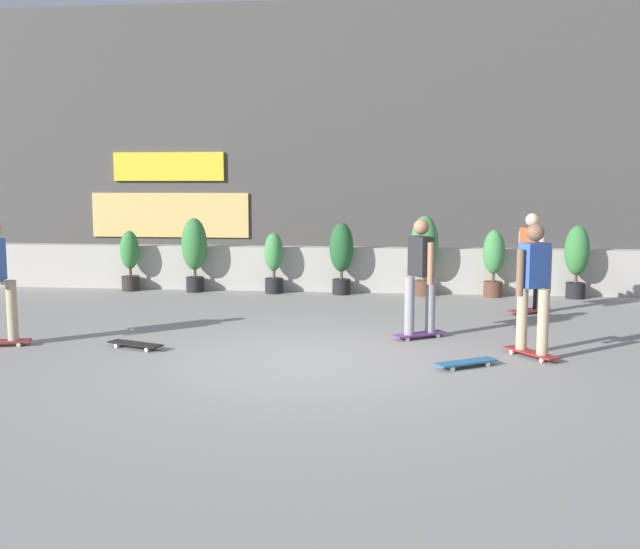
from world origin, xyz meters
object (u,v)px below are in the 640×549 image
(skater_foreground, at_px, (421,273))
(potted_plant_3, at_px, (342,253))
(potted_plant_0, at_px, (130,258))
(skateboard_near_camera, at_px, (135,344))
(skater_far_right, at_px, (534,284))
(potted_plant_2, at_px, (274,261))
(skateboard_aside, at_px, (466,362))
(potted_plant_4, at_px, (424,249))
(potted_plant_6, at_px, (577,257))
(skater_far_left, at_px, (531,258))
(potted_plant_5, at_px, (494,260))
(potted_plant_1, at_px, (194,249))

(skater_foreground, bearing_deg, potted_plant_3, 109.91)
(potted_plant_0, xyz_separation_m, skateboard_near_camera, (2.02, -5.10, -0.60))
(skater_far_right, bearing_deg, skater_foreground, 144.12)
(potted_plant_2, height_order, skateboard_near_camera, potted_plant_2)
(potted_plant_3, xyz_separation_m, skateboard_aside, (1.98, -5.62, -0.75))
(skateboard_near_camera, bearing_deg, potted_plant_4, 52.26)
(potted_plant_6, bearing_deg, skater_foreground, -127.12)
(skater_far_left, bearing_deg, skater_foreground, -130.57)
(potted_plant_2, xyz_separation_m, skateboard_near_camera, (-0.97, -5.10, -0.59))
(potted_plant_4, relative_size, potted_plant_5, 1.20)
(skater_far_right, height_order, skateboard_aside, skater_far_right)
(potted_plant_1, xyz_separation_m, skater_far_right, (5.82, -5.02, 0.07))
(potted_plant_4, bearing_deg, potted_plant_6, 0.00)
(potted_plant_5, height_order, potted_plant_6, potted_plant_6)
(skater_far_left, distance_m, skater_far_right, 3.23)
(potted_plant_3, height_order, skater_far_right, skater_far_right)
(skater_foreground, xyz_separation_m, skateboard_near_camera, (-3.78, -1.08, -0.88))
(potted_plant_0, xyz_separation_m, skater_foreground, (5.80, -4.02, 0.28))
(potted_plant_1, bearing_deg, potted_plant_6, 0.00)
(potted_plant_2, bearing_deg, potted_plant_6, 0.00)
(skater_far_right, relative_size, skateboard_aside, 2.17)
(potted_plant_4, xyz_separation_m, skateboard_near_camera, (-3.95, -5.10, -0.85))
(potted_plant_6, distance_m, skater_far_left, 2.17)
(skater_foreground, bearing_deg, skater_far_right, -35.88)
(potted_plant_6, relative_size, skater_foreground, 0.82)
(potted_plant_3, height_order, skater_foreground, skater_foreground)
(potted_plant_0, distance_m, potted_plant_1, 1.38)
(potted_plant_3, relative_size, skater_far_right, 0.84)
(potted_plant_0, height_order, skater_foreground, skater_foreground)
(potted_plant_6, xyz_separation_m, skateboard_aside, (-2.52, -5.62, -0.74))
(potted_plant_2, distance_m, skater_far_left, 5.05)
(potted_plant_5, relative_size, skater_far_left, 0.77)
(potted_plant_0, height_order, potted_plant_3, potted_plant_3)
(potted_plant_3, height_order, potted_plant_6, potted_plant_3)
(potted_plant_2, relative_size, potted_plant_5, 0.94)
(potted_plant_6, bearing_deg, skateboard_aside, -114.18)
(potted_plant_6, height_order, skater_far_left, skater_far_left)
(skateboard_near_camera, bearing_deg, skater_foreground, 15.91)
(skateboard_aside, bearing_deg, skater_foreground, 108.06)
(potted_plant_0, relative_size, potted_plant_4, 0.79)
(skater_far_right, bearing_deg, skater_far_left, 81.12)
(potted_plant_6, distance_m, skateboard_near_camera, 8.55)
(potted_plant_1, distance_m, skateboard_aside, 7.54)
(potted_plant_5, relative_size, skater_foreground, 0.77)
(potted_plant_0, distance_m, skater_far_right, 8.77)
(skater_foreground, xyz_separation_m, skateboard_aside, (0.52, -1.60, -0.88))
(potted_plant_6, xyz_separation_m, skater_far_right, (-1.66, -5.02, 0.14))
(potted_plant_0, height_order, skater_far_right, skater_far_right)
(skater_foreground, relative_size, skateboard_aside, 2.17)
(potted_plant_5, relative_size, potted_plant_6, 0.93)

